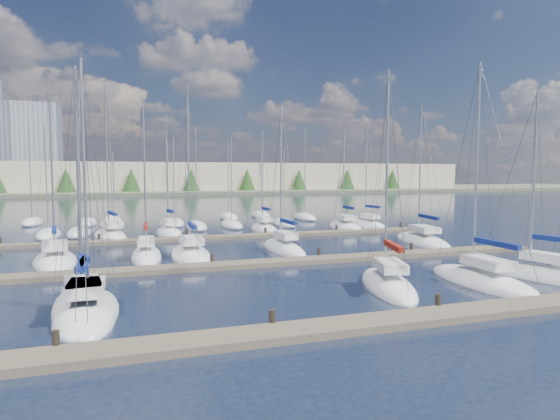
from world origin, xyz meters
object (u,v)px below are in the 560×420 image
object	(u,v)px
sailboat_c	(87,312)
sailboat_k	(284,249)
sailboat_h	(55,261)
sailboat_e	(481,281)
sailboat_r	(368,225)
sailboat_d	(388,285)
sailboat_j	(191,255)
sailboat_q	(345,227)
sailboat_b	(83,309)
sailboat_p	(264,229)
sailboat_f	(541,276)
sailboat_o	(169,232)
sailboat_m	(422,241)
sailboat_n	(111,236)
sailboat_i	(146,256)

from	to	relation	value
sailboat_c	sailboat_k	bearing A→B (deg)	47.21
sailboat_h	sailboat_c	bearing A→B (deg)	-85.05
sailboat_e	sailboat_c	bearing A→B (deg)	179.74
sailboat_r	sailboat_k	bearing A→B (deg)	-142.12
sailboat_d	sailboat_e	bearing A→B (deg)	7.71
sailboat_j	sailboat_h	bearing A→B (deg)	178.17
sailboat_q	sailboat_b	size ratio (longest dim) A/B	1.00
sailboat_q	sailboat_c	xyz separation A→B (m)	(-25.98, -26.82, 0.01)
sailboat_h	sailboat_b	distance (m)	13.71
sailboat_c	sailboat_p	bearing A→B (deg)	61.82
sailboat_h	sailboat_b	bearing A→B (deg)	-85.41
sailboat_h	sailboat_b	size ratio (longest dim) A/B	1.08
sailboat_r	sailboat_e	distance (m)	28.98
sailboat_p	sailboat_f	world-z (taller)	sailboat_f
sailboat_o	sailboat_f	bearing A→B (deg)	-62.72
sailboat_m	sailboat_q	distance (m)	12.69
sailboat_n	sailboat_r	xyz separation A→B (m)	(28.99, 0.17, -0.00)
sailboat_q	sailboat_e	distance (m)	27.90
sailboat_n	sailboat_d	size ratio (longest dim) A/B	1.23
sailboat_o	sailboat_e	distance (m)	32.22
sailboat_o	sailboat_b	bearing A→B (deg)	-110.22
sailboat_p	sailboat_m	world-z (taller)	sailboat_m
sailboat_n	sailboat_r	size ratio (longest dim) A/B	1.26
sailboat_i	sailboat_e	bearing A→B (deg)	-36.88
sailboat_o	sailboat_n	xyz separation A→B (m)	(-5.76, -0.74, 0.00)
sailboat_p	sailboat_b	xyz separation A→B (m)	(-16.59, -27.32, -0.02)
sailboat_o	sailboat_m	bearing A→B (deg)	-39.47
sailboat_q	sailboat_n	distance (m)	25.78
sailboat_f	sailboat_b	xyz separation A→B (m)	(-25.85, 1.09, -0.01)
sailboat_n	sailboat_r	bearing A→B (deg)	-11.91
sailboat_p	sailboat_f	size ratio (longest dim) A/B	0.99
sailboat_i	sailboat_e	xyz separation A→B (m)	(18.03, -14.71, -0.01)
sailboat_f	sailboat_d	world-z (taller)	sailboat_d
sailboat_p	sailboat_q	bearing A→B (deg)	-5.74
sailboat_p	sailboat_m	distance (m)	17.61
sailboat_o	sailboat_k	size ratio (longest dim) A/B	0.97
sailboat_b	sailboat_n	bearing A→B (deg)	82.16
sailboat_j	sailboat_k	xyz separation A→B (m)	(7.67, 0.43, 0.01)
sailboat_n	sailboat_c	size ratio (longest dim) A/B	1.29
sailboat_m	sailboat_c	bearing A→B (deg)	-142.11
sailboat_h	sailboat_i	bearing A→B (deg)	-5.99
sailboat_b	sailboat_r	bearing A→B (deg)	35.30
sailboat_h	sailboat_d	size ratio (longest dim) A/B	1.01
sailboat_o	sailboat_b	world-z (taller)	sailboat_o
sailboat_j	sailboat_f	bearing A→B (deg)	-36.29
sailboat_f	sailboat_b	world-z (taller)	sailboat_f
sailboat_n	sailboat_k	bearing A→B (deg)	-55.47
sailboat_n	sailboat_j	bearing A→B (deg)	-77.56
sailboat_f	sailboat_p	bearing A→B (deg)	94.80
sailboat_i	sailboat_d	size ratio (longest dim) A/B	1.00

